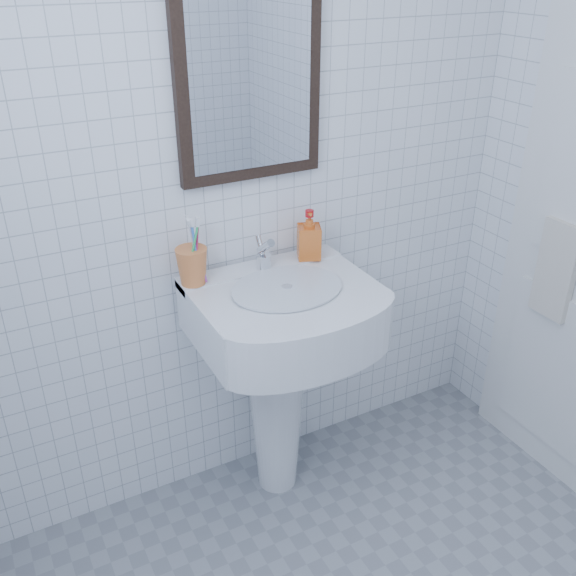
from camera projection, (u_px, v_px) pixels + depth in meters
wall_back at (241, 175)px, 2.18m from camera, size 2.20×0.02×2.50m
washbasin at (279, 355)px, 2.32m from camera, size 0.61×0.45×0.94m
faucet at (264, 255)px, 2.24m from camera, size 0.05×0.12×0.13m
toothbrush_cup at (192, 266)px, 2.13m from camera, size 0.12×0.12×0.13m
soap_dispenser at (309, 234)px, 2.30m from camera, size 0.11×0.11×0.18m
wall_mirror at (250, 84)px, 2.03m from camera, size 0.50×0.04×0.62m
towel_ring at (570, 224)px, 2.31m from camera, size 0.01×0.18×0.18m
hand_towel at (556, 270)px, 2.38m from camera, size 0.03×0.16×0.38m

